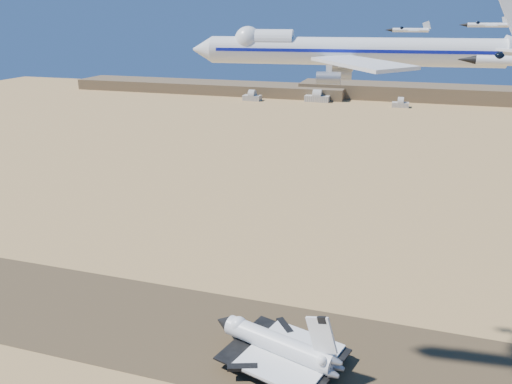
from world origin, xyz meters
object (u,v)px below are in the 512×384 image
(crew_a, at_px, (296,384))
(chase_jet_f, at_px, (487,25))
(shuttle, at_px, (277,346))
(carrier_747, at_px, (341,51))
(chase_jet_e, at_px, (409,30))

(crew_a, bearing_deg, chase_jet_f, -38.71)
(shuttle, relative_size, carrier_747, 0.55)
(chase_jet_e, bearing_deg, carrier_747, -108.35)
(shuttle, height_order, crew_a, shuttle)
(carrier_747, bearing_deg, chase_jet_e, 68.57)
(carrier_747, xyz_separation_m, crew_a, (-6.62, -8.28, -92.34))
(shuttle, xyz_separation_m, chase_jet_f, (53.55, 67.16, 92.37))
(shuttle, height_order, carrier_747, carrier_747)
(carrier_747, bearing_deg, chase_jet_f, 54.76)
(crew_a, bearing_deg, chase_jet_e, -27.60)
(shuttle, bearing_deg, carrier_747, 12.67)
(crew_a, bearing_deg, shuttle, 33.61)
(crew_a, xyz_separation_m, chase_jet_f, (45.38, 76.36, 97.34))
(chase_jet_e, xyz_separation_m, chase_jet_f, (24.46, 17.66, 1.37))
(shuttle, bearing_deg, chase_jet_e, 75.79)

